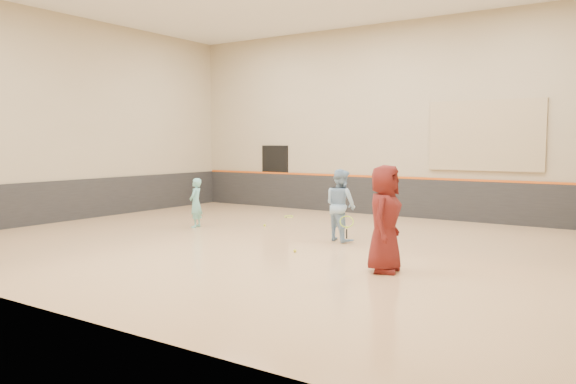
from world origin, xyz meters
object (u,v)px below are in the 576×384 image
Objects in this scene: young_man at (385,219)px; spare_racket at (289,216)px; instructor at (341,205)px; girl at (196,203)px.

spare_racket is (-5.53, 5.23, -0.91)m from young_man.
instructor reaches higher than spare_racket.
young_man is (6.45, -2.06, 0.28)m from girl.
girl is at bearing 62.73° from young_man.
spare_racket is at bearing -17.32° from instructor.
young_man is at bearing 52.16° from girl.
young_man reaches higher than spare_racket.
girl reaches higher than spare_racket.
girl is 3.36m from spare_racket.
instructor is 2.61× the size of spare_racket.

